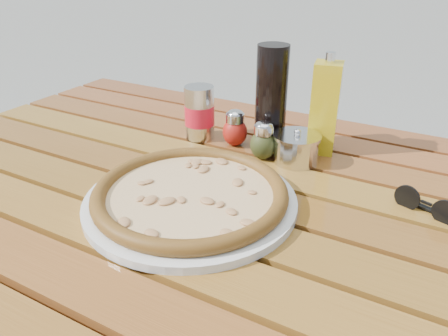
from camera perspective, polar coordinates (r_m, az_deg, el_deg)
The scene contains 10 objects.
table at distance 0.84m, azimuth -0.67°, elevation -7.00°, with size 1.40×0.90×0.75m.
plate at distance 0.74m, azimuth -4.38°, elevation -4.34°, with size 0.36×0.36×0.01m, color silver.
pizza at distance 0.74m, azimuth -4.42°, elevation -3.29°, with size 0.40×0.40×0.03m.
pepper_shaker at distance 0.95m, azimuth 1.44°, elevation 5.19°, with size 0.06×0.06×0.08m.
oregano_shaker at distance 0.90m, azimuth 5.17°, elevation 3.54°, with size 0.07×0.07×0.08m.
dark_bottle at distance 0.93m, azimuth 6.18°, elevation 9.06°, with size 0.07×0.07×0.22m, color black.
soda_can at distance 0.99m, azimuth -3.21°, elevation 7.16°, with size 0.07×0.07×0.12m.
olive_oil_cruet at distance 0.93m, azimuth 13.01°, elevation 7.66°, with size 0.06×0.06×0.21m.
parmesan_tin at distance 0.89m, azimuth 9.43°, elevation 2.61°, with size 0.11×0.11×0.07m.
sunglasses at distance 0.79m, azimuth 24.91°, elevation -4.49°, with size 0.11×0.05×0.04m.
Camera 1 is at (0.34, -0.60, 1.14)m, focal length 35.00 mm.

